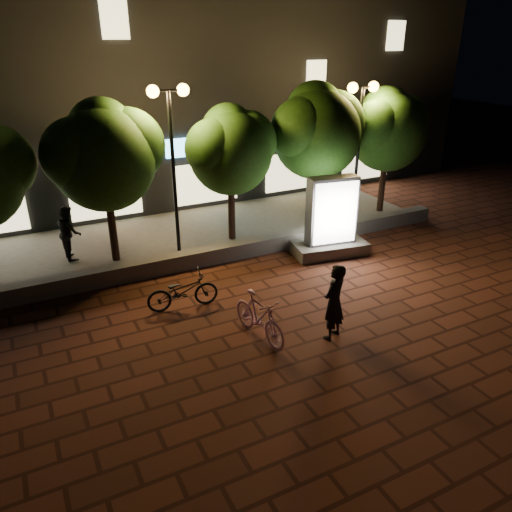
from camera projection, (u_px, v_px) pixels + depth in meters
ground at (301, 315)px, 12.60m from camera, size 80.00×80.00×0.00m
retaining_wall at (236, 250)px, 15.75m from camera, size 16.00×0.45×0.50m
sidewalk at (207, 231)px, 17.87m from camera, size 16.00×5.00×0.08m
building_block at (146, 74)px, 21.11m from camera, size 28.00×8.12×11.30m
tree_left at (104, 152)px, 14.21m from camera, size 3.60×3.00×4.89m
tree_mid at (231, 147)px, 15.95m from camera, size 3.24×2.70×4.50m
tree_right at (317, 128)px, 17.16m from camera, size 3.72×3.10×5.07m
tree_far_right at (388, 127)px, 18.56m from camera, size 3.48×2.90×4.76m
street_lamp_left at (171, 128)px, 14.56m from camera, size 1.26×0.36×5.18m
street_lamp_right at (361, 116)px, 17.49m from camera, size 1.26×0.36×4.98m
ad_kiosk at (331, 224)px, 15.72m from camera, size 2.53×1.55×2.57m
scooter_pink at (259, 317)px, 11.43m from camera, size 0.82×1.94×1.13m
rider at (334, 302)px, 11.31m from camera, size 0.81×0.70×1.88m
scooter_parked at (183, 291)px, 12.74m from camera, size 1.93×0.86×0.98m
pedestrian at (69, 232)px, 15.30m from camera, size 0.71×0.88×1.72m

